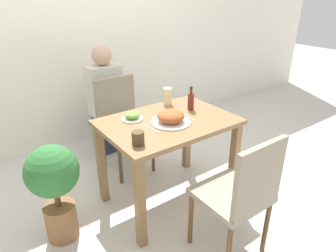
# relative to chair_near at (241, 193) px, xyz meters

# --- Properties ---
(ground_plane) EXTENTS (16.00, 16.00, 0.00)m
(ground_plane) POSITION_rel_chair_near_xyz_m (-0.02, 0.75, -0.52)
(ground_plane) COLOR beige
(wall_back) EXTENTS (8.00, 0.05, 2.60)m
(wall_back) POSITION_rel_chair_near_xyz_m (-0.02, 2.28, 0.78)
(wall_back) COLOR white
(wall_back) RESTS_ON ground_plane
(dining_table) EXTENTS (1.01, 0.72, 0.75)m
(dining_table) POSITION_rel_chair_near_xyz_m (-0.02, 0.75, 0.11)
(dining_table) COLOR olive
(dining_table) RESTS_ON ground_plane
(chair_near) EXTENTS (0.42, 0.42, 0.91)m
(chair_near) POSITION_rel_chair_near_xyz_m (0.00, 0.00, 0.00)
(chair_near) COLOR gray
(chair_near) RESTS_ON ground_plane
(chair_far) EXTENTS (0.42, 0.42, 0.91)m
(chair_far) POSITION_rel_chair_near_xyz_m (-0.06, 1.45, 0.00)
(chair_far) COLOR gray
(chair_far) RESTS_ON ground_plane
(food_plate) EXTENTS (0.30, 0.30, 0.10)m
(food_plate) POSITION_rel_chair_near_xyz_m (-0.03, 0.70, 0.28)
(food_plate) COLOR white
(food_plate) RESTS_ON dining_table
(side_plate) EXTENTS (0.17, 0.17, 0.06)m
(side_plate) POSITION_rel_chair_near_xyz_m (-0.24, 0.92, 0.26)
(side_plate) COLOR white
(side_plate) RESTS_ON dining_table
(drink_cup) EXTENTS (0.08, 0.08, 0.09)m
(drink_cup) POSITION_rel_chair_near_xyz_m (-0.41, 0.55, 0.28)
(drink_cup) COLOR #4C331E
(drink_cup) RESTS_ON dining_table
(juice_glass) EXTENTS (0.08, 0.08, 0.15)m
(juice_glass) POSITION_rel_chair_near_xyz_m (0.18, 1.03, 0.30)
(juice_glass) COLOR beige
(juice_glass) RESTS_ON dining_table
(sauce_bottle) EXTENTS (0.05, 0.05, 0.20)m
(sauce_bottle) POSITION_rel_chair_near_xyz_m (0.26, 0.82, 0.31)
(sauce_bottle) COLOR maroon
(sauce_bottle) RESTS_ON dining_table
(fork_utensil) EXTENTS (0.02, 0.18, 0.00)m
(fork_utensil) POSITION_rel_chair_near_xyz_m (-0.21, 0.70, 0.23)
(fork_utensil) COLOR silver
(fork_utensil) RESTS_ON dining_table
(spoon_utensil) EXTENTS (0.02, 0.17, 0.00)m
(spoon_utensil) POSITION_rel_chair_near_xyz_m (0.15, 0.70, 0.23)
(spoon_utensil) COLOR silver
(spoon_utensil) RESTS_ON dining_table
(potted_plant_left) EXTENTS (0.36, 0.36, 0.75)m
(potted_plant_left) POSITION_rel_chair_near_xyz_m (-0.90, 0.86, -0.05)
(potted_plant_left) COLOR brown
(potted_plant_left) RESTS_ON ground_plane
(person_figure) EXTENTS (0.34, 0.22, 1.17)m
(person_figure) POSITION_rel_chair_near_xyz_m (-0.04, 1.85, 0.06)
(person_figure) COLOR #2D3347
(person_figure) RESTS_ON ground_plane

